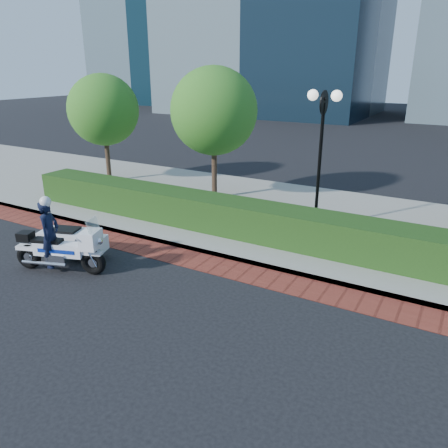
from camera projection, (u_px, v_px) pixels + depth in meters
The scene contains 8 objects.
ground at pixel (199, 294), 10.15m from camera, with size 120.00×120.00×0.00m, color black.
brick_strip at pixel (231, 269), 11.37m from camera, with size 60.00×1.00×0.01m, color maroon.
sidewalk at pixel (294, 218), 15.02m from camera, with size 60.00×8.00×0.15m, color gray.
hedge_main at pixel (265, 222), 12.86m from camera, with size 18.00×1.20×1.00m, color #173210.
lamppost at pixel (321, 139), 12.91m from camera, with size 1.02×0.70×4.21m.
tree_a at pixel (103, 110), 18.56m from camera, with size 3.00×3.00×4.58m.
tree_b at pixel (214, 111), 15.92m from camera, with size 3.20×3.20×4.89m.
police_motorcycle at pixel (63, 241), 11.39m from camera, with size 2.52×1.82×2.00m.
Camera 1 is at (4.97, -7.51, 5.00)m, focal length 35.00 mm.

